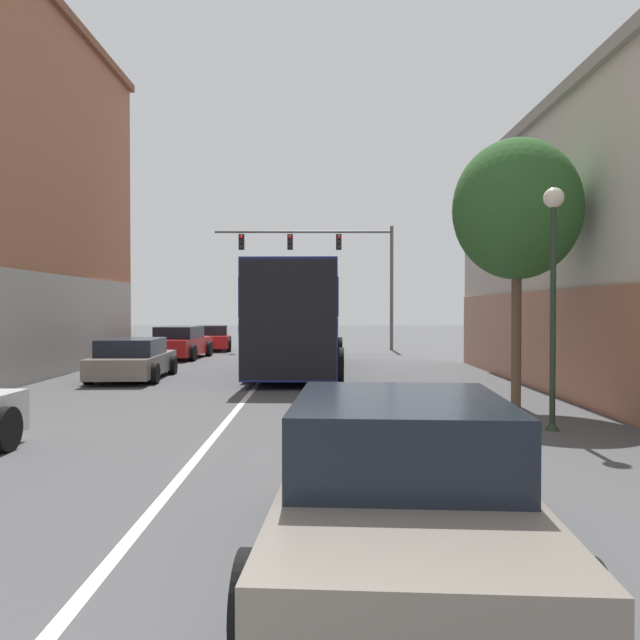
% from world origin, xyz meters
% --- Properties ---
extents(lane_center_line, '(0.14, 47.83, 0.01)m').
position_xyz_m(lane_center_line, '(0.00, 17.92, 0.00)').
color(lane_center_line, silver).
rests_on(lane_center_line, ground_plane).
extents(bus, '(3.14, 10.88, 3.46)m').
position_xyz_m(bus, '(1.08, 20.95, 1.94)').
color(bus, navy).
rests_on(bus, ground_plane).
extents(hatchback_foreground, '(2.37, 4.23, 1.37)m').
position_xyz_m(hatchback_foreground, '(2.41, 4.66, 0.65)').
color(hatchback_foreground, slate).
rests_on(hatchback_foreground, ground_plane).
extents(parked_car_left_near, '(2.18, 4.36, 1.23)m').
position_xyz_m(parked_car_left_near, '(-3.88, 18.31, 0.59)').
color(parked_car_left_near, slate).
rests_on(parked_car_left_near, ground_plane).
extents(parked_car_left_far, '(2.22, 4.40, 1.37)m').
position_xyz_m(parked_car_left_far, '(-4.20, 26.12, 0.66)').
color(parked_car_left_far, red).
rests_on(parked_car_left_far, ground_plane).
extents(parked_car_left_distant, '(2.45, 4.66, 1.28)m').
position_xyz_m(parked_car_left_distant, '(-3.83, 31.62, 0.62)').
color(parked_car_left_distant, red).
rests_on(parked_car_left_distant, ground_plane).
extents(traffic_signal_gantry, '(9.23, 0.36, 6.39)m').
position_xyz_m(traffic_signal_gantry, '(2.34, 31.82, 4.81)').
color(traffic_signal_gantry, '#514C47').
rests_on(traffic_signal_gantry, ground_plane).
extents(street_lamp, '(0.35, 0.35, 4.22)m').
position_xyz_m(street_lamp, '(5.79, 10.40, 2.65)').
color(street_lamp, '#233323').
rests_on(street_lamp, ground_plane).
extents(street_tree_near, '(2.75, 2.48, 5.78)m').
position_xyz_m(street_tree_near, '(5.99, 13.03, 4.25)').
color(street_tree_near, brown).
rests_on(street_tree_near, ground_plane).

